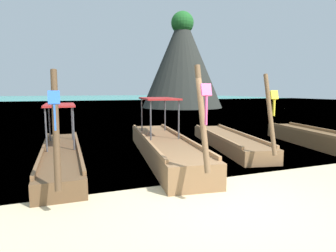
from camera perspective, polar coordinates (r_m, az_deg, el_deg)
name	(u,v)px	position (r m, az deg, el deg)	size (l,w,h in m)	color
ground	(226,201)	(6.04, 11.74, -14.73)	(120.00, 120.00, 0.00)	beige
sea_water	(77,100)	(66.19, -18.05, 4.97)	(120.00, 120.00, 0.00)	#2DB29E
longtail_boat_blue_ribbon	(61,155)	(9.18, -20.83, -5.43)	(1.15, 7.06, 2.66)	brown
longtail_boat_pink_ribbon	(164,146)	(9.45, -0.86, -4.16)	(2.23, 7.60, 2.78)	olive
longtail_boat_yellow_ribbon	(228,141)	(11.36, 12.14, -2.97)	(2.38, 6.50, 2.72)	olive
longtail_boat_orange_ribbon	(315,138)	(12.86, 27.59, -2.22)	(2.03, 5.89, 2.49)	brown
karst_rock	(183,61)	(37.46, 3.12, 13.02)	(10.46, 10.46, 12.23)	#2D302B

